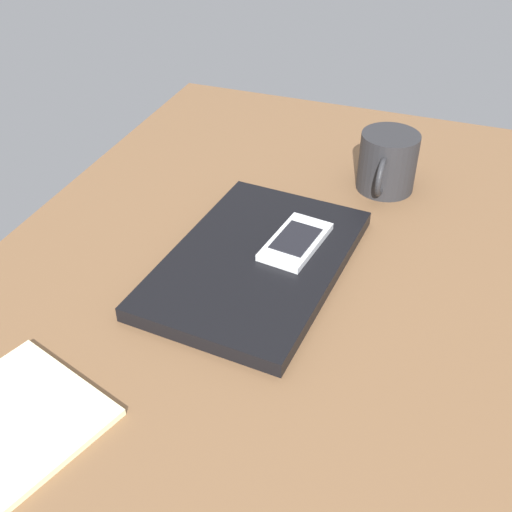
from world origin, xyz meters
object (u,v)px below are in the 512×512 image
at_px(laptop_closed, 256,262).
at_px(coffee_mug, 387,162).
at_px(notepad, 15,419).
at_px(cell_phone_on_laptop, 292,241).

distance_m(laptop_closed, coffee_mug, 0.29).
relative_size(laptop_closed, coffee_mug, 2.65).
height_order(laptop_closed, notepad, laptop_closed).
xyz_separation_m(laptop_closed, cell_phone_on_laptop, (-0.04, 0.04, 0.02)).
bearing_deg(notepad, coffee_mug, 173.84).
height_order(cell_phone_on_laptop, notepad, cell_phone_on_laptop).
bearing_deg(laptop_closed, coffee_mug, 160.43).
relative_size(laptop_closed, cell_phone_on_laptop, 2.68).
bearing_deg(cell_phone_on_laptop, notepad, -26.00).
bearing_deg(laptop_closed, notepad, -18.86).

